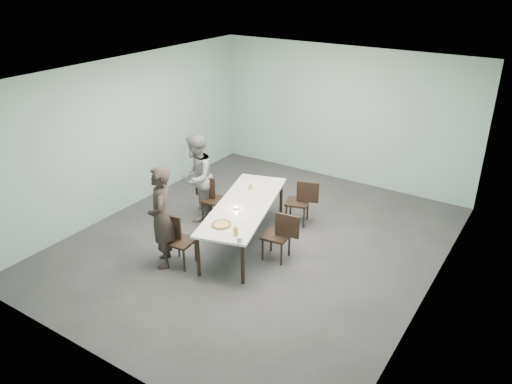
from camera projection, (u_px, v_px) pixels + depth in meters
The scene contains 16 objects.
ground at pixel (256, 242), 8.97m from camera, with size 7.00×7.00×0.00m, color #333335.
room_shell at pixel (256, 135), 8.11m from camera, with size 6.02×7.02×3.01m.
table at pixel (244, 207), 8.69m from camera, with size 1.59×2.75×0.75m.
chair_near_left at pixel (176, 236), 8.15m from camera, with size 0.63×0.46×0.87m.
chair_far_left at pixel (210, 196), 9.56m from camera, with size 0.64×0.47×0.87m.
chair_near_right at pixel (281, 233), 8.26m from camera, with size 0.63×0.47×0.87m.
chair_far_right at pixel (302, 199), 9.42m from camera, with size 0.65×0.52×0.87m.
diner_near at pixel (161, 217), 7.99m from camera, with size 0.63×0.41×1.73m, color black.
diner_far at pixel (196, 178), 9.48m from camera, with size 0.83×0.64×1.70m, color gray.
pizza at pixel (221, 225), 7.96m from camera, with size 0.34×0.34×0.04m.
side_plate at pixel (238, 219), 8.16m from camera, with size 0.18×0.18×0.01m, color white.
beer_glass at pixel (236, 231), 7.66m from camera, with size 0.08×0.08×0.15m, color gold.
water_tumbler at pixel (240, 240), 7.48m from camera, with size 0.08×0.08×0.09m, color silver.
tealight at pixel (236, 208), 8.49m from camera, with size 0.06×0.06×0.05m.
amber_tumbler at pixel (251, 187), 9.23m from camera, with size 0.07×0.07×0.08m, color gold.
menu at pixel (251, 186), 9.38m from camera, with size 0.30×0.22×0.01m, color silver.
Camera 1 is at (4.21, -6.51, 4.60)m, focal length 35.00 mm.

